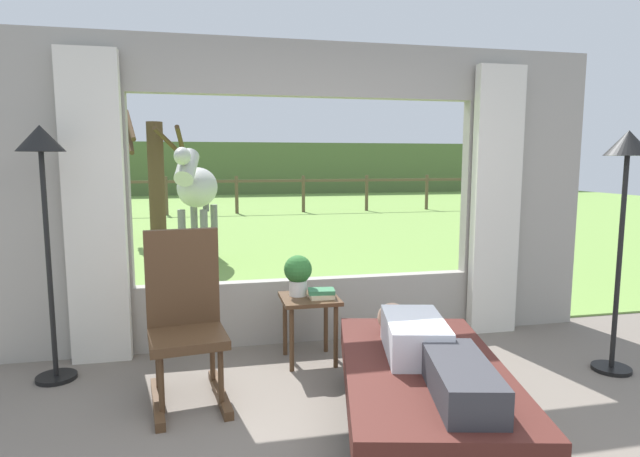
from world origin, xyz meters
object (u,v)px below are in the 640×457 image
(horse, at_px, (197,189))
(floor_lamp_right, at_px, (626,179))
(rocking_chair, at_px, (185,317))
(side_table, at_px, (310,308))
(floor_lamp_left, at_px, (43,176))
(recliner_sofa, at_px, (423,396))
(potted_plant, at_px, (298,273))
(pasture_tree, at_px, (156,174))
(reclining_person, at_px, (428,349))
(book_stack, at_px, (321,294))

(horse, bearing_deg, floor_lamp_right, 133.47)
(rocking_chair, height_order, side_table, rocking_chair)
(floor_lamp_right, xyz_separation_m, horse, (-3.10, 4.81, -0.29))
(floor_lamp_left, relative_size, floor_lamp_right, 1.01)
(recliner_sofa, xyz_separation_m, potted_plant, (-0.51, 1.27, 0.48))
(pasture_tree, bearing_deg, floor_lamp_right, -63.08)
(pasture_tree, bearing_deg, reclining_person, -75.33)
(recliner_sofa, xyz_separation_m, floor_lamp_left, (-2.29, 1.25, 1.25))
(reclining_person, xyz_separation_m, potted_plant, (-0.51, 1.32, 0.18))
(book_stack, bearing_deg, side_table, 146.42)
(book_stack, xyz_separation_m, horse, (-0.99, 4.20, 0.60))
(recliner_sofa, xyz_separation_m, rocking_chair, (-1.35, 0.77, 0.33))
(side_table, distance_m, potted_plant, 0.29)
(floor_lamp_right, relative_size, horse, 0.98)
(potted_plant, bearing_deg, pasture_tree, 103.40)
(floor_lamp_left, bearing_deg, potted_plant, 0.50)
(recliner_sofa, bearing_deg, floor_lamp_right, 29.89)
(side_table, relative_size, horse, 0.29)
(recliner_sofa, height_order, floor_lamp_left, floor_lamp_left)
(rocking_chair, relative_size, book_stack, 5.20)
(floor_lamp_left, bearing_deg, side_table, -1.37)
(side_table, height_order, floor_lamp_right, floor_lamp_right)
(book_stack, xyz_separation_m, floor_lamp_left, (-1.95, 0.10, 0.91))
(potted_plant, height_order, horse, horse)
(potted_plant, distance_m, floor_lamp_right, 2.50)
(potted_plant, height_order, floor_lamp_left, floor_lamp_left)
(side_table, bearing_deg, floor_lamp_left, 178.63)
(recliner_sofa, height_order, floor_lamp_right, floor_lamp_right)
(rocking_chair, xyz_separation_m, horse, (0.01, 4.58, 0.61))
(book_stack, distance_m, horse, 4.35)
(floor_lamp_right, relative_size, pasture_tree, 0.69)
(reclining_person, bearing_deg, floor_lamp_right, 31.33)
(floor_lamp_left, bearing_deg, pasture_tree, 89.15)
(side_table, height_order, floor_lamp_left, floor_lamp_left)
(reclining_person, relative_size, book_stack, 6.63)
(recliner_sofa, relative_size, floor_lamp_left, 1.02)
(recliner_sofa, height_order, reclining_person, reclining_person)
(floor_lamp_left, bearing_deg, reclining_person, -29.58)
(recliner_sofa, bearing_deg, book_stack, 119.71)
(reclining_person, bearing_deg, pasture_tree, 117.59)
(reclining_person, bearing_deg, side_table, 121.85)
(floor_lamp_left, distance_m, pasture_tree, 7.06)
(book_stack, bearing_deg, horse, 103.32)
(potted_plant, bearing_deg, rocking_chair, -149.52)
(potted_plant, xyz_separation_m, pasture_tree, (-1.68, 7.04, 0.60))
(book_stack, distance_m, floor_lamp_right, 2.37)
(rocking_chair, height_order, potted_plant, rocking_chair)
(recliner_sofa, height_order, pasture_tree, pasture_tree)
(side_table, bearing_deg, book_stack, -33.58)
(recliner_sofa, bearing_deg, potted_plant, 124.87)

